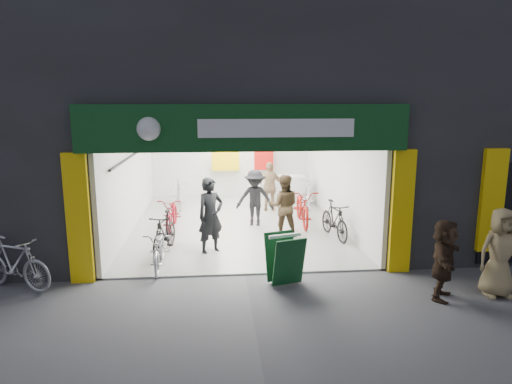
{
  "coord_description": "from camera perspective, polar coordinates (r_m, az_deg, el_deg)",
  "views": [
    {
      "loc": [
        -0.59,
        -8.92,
        3.57
      ],
      "look_at": [
        0.36,
        1.5,
        1.46
      ],
      "focal_mm": 32.0,
      "sensor_mm": 36.0,
      "label": 1
    }
  ],
  "objects": [
    {
      "name": "customer_d",
      "position": [
        14.68,
        1.76,
        0.59
      ],
      "size": [
        0.99,
        0.47,
        1.63
      ],
      "primitive_type": "imported",
      "rotation": [
        0.0,
        0.0,
        3.06
      ],
      "color": "#977A58",
      "rests_on": "ground"
    },
    {
      "name": "bike_left_back",
      "position": [
        15.41,
        -9.61,
        -0.29
      ],
      "size": [
        0.7,
        1.68,
        0.98
      ],
      "primitive_type": "imported",
      "rotation": [
        0.0,
        0.0,
        0.15
      ],
      "color": "#ACACB1",
      "rests_on": "ground"
    },
    {
      "name": "ground",
      "position": [
        9.62,
        -1.35,
        -10.38
      ],
      "size": [
        60.0,
        60.0,
        0.0
      ],
      "primitive_type": "plane",
      "color": "#56565B",
      "rests_on": "ground"
    },
    {
      "name": "bike_left_midfront",
      "position": [
        11.0,
        -11.37,
        -5.04
      ],
      "size": [
        0.79,
        1.73,
        1.0
      ],
      "primitive_type": "imported",
      "rotation": [
        0.0,
        0.0,
        -0.2
      ],
      "color": "black",
      "rests_on": "ground"
    },
    {
      "name": "pedestrian_far",
      "position": [
        8.99,
        22.42,
        -7.8
      ],
      "size": [
        1.11,
        1.41,
        1.49
      ],
      "primitive_type": "imported",
      "rotation": [
        0.0,
        0.0,
        1.01
      ],
      "color": "#322216",
      "rests_on": "ground"
    },
    {
      "name": "customer_a",
      "position": [
        10.73,
        -5.7,
        -3.01
      ],
      "size": [
        0.79,
        0.72,
        1.82
      ],
      "primitive_type": "imported",
      "rotation": [
        0.0,
        0.0,
        0.54
      ],
      "color": "black",
      "rests_on": "ground"
    },
    {
      "name": "bike_left_midback",
      "position": [
        12.92,
        -10.45,
        -2.66
      ],
      "size": [
        0.72,
        1.84,
        0.95
      ],
      "primitive_type": "imported",
      "rotation": [
        0.0,
        0.0,
        -0.05
      ],
      "color": "maroon",
      "rests_on": "ground"
    },
    {
      "name": "pedestrian_near",
      "position": [
        9.53,
        28.24,
        -6.69
      ],
      "size": [
        0.84,
        0.56,
        1.67
      ],
      "primitive_type": "imported",
      "rotation": [
        0.0,
        0.0,
        -0.04
      ],
      "color": "#968257",
      "rests_on": "ground"
    },
    {
      "name": "customer_b",
      "position": [
        12.04,
        3.48,
        -1.75
      ],
      "size": [
        0.89,
        0.73,
        1.67
      ],
      "primitive_type": "imported",
      "rotation": [
        0.0,
        0.0,
        3.01
      ],
      "color": "#3C2C1B",
      "rests_on": "ground"
    },
    {
      "name": "bike_left_front",
      "position": [
        10.09,
        -11.93,
        -6.96
      ],
      "size": [
        0.6,
        1.66,
        0.87
      ],
      "primitive_type": "imported",
      "rotation": [
        0.0,
        0.0,
        0.02
      ],
      "color": "#B0AFB4",
      "rests_on": "ground"
    },
    {
      "name": "sandwich_board",
      "position": [
        9.05,
        3.6,
        -8.19
      ],
      "size": [
        0.79,
        0.8,
        0.98
      ],
      "rotation": [
        0.0,
        0.0,
        0.28
      ],
      "color": "#10431E",
      "rests_on": "ground"
    },
    {
      "name": "bike_right_mid",
      "position": [
        13.3,
        5.85,
        -1.85
      ],
      "size": [
        0.8,
        2.08,
        1.07
      ],
      "primitive_type": "imported",
      "rotation": [
        0.0,
        0.0,
        -0.04
      ],
      "color": "maroon",
      "rests_on": "ground"
    },
    {
      "name": "building",
      "position": [
        14.01,
        0.97,
        14.44
      ],
      "size": [
        17.0,
        10.27,
        8.0
      ],
      "color": "#232326",
      "rests_on": "ground"
    },
    {
      "name": "parked_bike",
      "position": [
        9.92,
        -28.01,
        -7.87
      ],
      "size": [
        1.79,
        1.18,
        1.05
      ],
      "primitive_type": "imported",
      "rotation": [
        0.0,
        0.0,
        1.14
      ],
      "color": "#BAB9BF",
      "rests_on": "ground"
    },
    {
      "name": "customer_c",
      "position": [
        12.97,
        -0.14,
        -0.83
      ],
      "size": [
        1.16,
        0.8,
        1.65
      ],
      "primitive_type": "imported",
      "rotation": [
        0.0,
        0.0,
        -0.19
      ],
      "color": "black",
      "rests_on": "ground"
    },
    {
      "name": "bike_right_front",
      "position": [
        12.1,
        9.77,
        -3.49
      ],
      "size": [
        0.7,
        1.7,
        0.99
      ],
      "primitive_type": "imported",
      "rotation": [
        0.0,
        0.0,
        0.15
      ],
      "color": "black",
      "rests_on": "ground"
    },
    {
      "name": "bike_right_back",
      "position": [
        15.37,
        6.49,
        0.01
      ],
      "size": [
        0.81,
        1.91,
        1.11
      ],
      "primitive_type": "imported",
      "rotation": [
        0.0,
        0.0,
        -0.16
      ],
      "color": "silver",
      "rests_on": "ground"
    }
  ]
}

